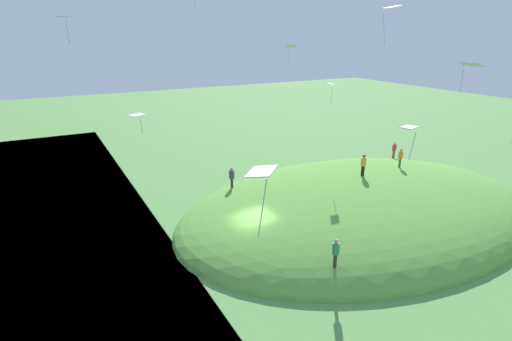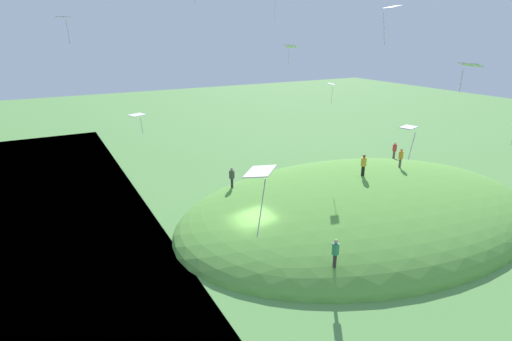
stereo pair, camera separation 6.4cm
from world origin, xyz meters
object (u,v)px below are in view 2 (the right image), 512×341
at_px(person_walking_path, 335,250).
at_px(kite_14, 260,175).
at_px(kite_5, 409,130).
at_px(kite_11, 391,9).
at_px(kite_3, 137,115).
at_px(kite_8, 64,19).
at_px(kite_13, 291,47).
at_px(person_near_shore, 232,175).
at_px(person_watching_kites, 401,156).
at_px(person_with_child, 395,148).
at_px(kite_7, 331,85).
at_px(kite_6, 471,66).
at_px(person_on_hilltop, 364,163).

xyz_separation_m(person_walking_path, kite_14, (-7.68, -5.27, 7.31)).
height_order(person_walking_path, kite_5, kite_5).
bearing_deg(kite_11, kite_3, 133.72).
height_order(kite_5, kite_11, kite_11).
height_order(person_walking_path, kite_14, kite_14).
height_order(kite_3, kite_5, kite_5).
height_order(kite_8, kite_13, kite_8).
distance_m(person_walking_path, person_near_shore, 13.15).
relative_size(person_watching_kites, kite_8, 1.07).
bearing_deg(kite_8, person_with_child, -3.09).
height_order(kite_7, kite_14, kite_14).
relative_size(person_walking_path, kite_6, 1.46).
bearing_deg(person_with_child, kite_13, 64.21).
distance_m(person_with_child, kite_7, 11.13).
bearing_deg(kite_11, kite_14, -148.43).
bearing_deg(kite_11, kite_6, -108.80).
height_order(kite_3, kite_7, kite_7).
height_order(person_on_hilltop, person_with_child, person_on_hilltop).
distance_m(person_with_child, kite_14, 31.95).
height_order(person_with_child, kite_6, kite_6).
bearing_deg(kite_8, kite_14, -80.52).
xyz_separation_m(person_with_child, kite_11, (-12.95, -10.25, 12.27)).
bearing_deg(person_watching_kites, person_with_child, -21.02).
relative_size(person_on_hilltop, kite_7, 1.03).
distance_m(kite_3, kite_5, 20.16).
distance_m(person_with_child, person_watching_kites, 5.61).
height_order(person_watching_kites, kite_13, kite_13).
relative_size(person_near_shore, kite_8, 1.07).
relative_size(kite_3, kite_13, 1.08).
distance_m(person_with_child, kite_8, 31.12).
relative_size(kite_5, kite_13, 0.96).
bearing_deg(kite_8, kite_5, -60.04).
bearing_deg(kite_14, kite_7, 46.66).
xyz_separation_m(person_with_child, kite_8, (-28.73, 1.55, 11.86)).
bearing_deg(kite_6, kite_8, 125.72).
bearing_deg(kite_3, kite_11, -46.28).
bearing_deg(person_on_hilltop, kite_13, 47.73).
bearing_deg(person_near_shore, kite_11, -151.15).
distance_m(person_with_child, kite_3, 25.36).
relative_size(person_on_hilltop, kite_14, 0.78).
relative_size(person_watching_kites, kite_13, 1.22).
height_order(kite_6, kite_14, kite_6).
height_order(person_on_hilltop, kite_3, kite_3).
bearing_deg(kite_14, person_on_hilltop, 38.12).
bearing_deg(kite_14, kite_13, 54.55).
height_order(person_near_shore, kite_3, kite_3).
bearing_deg(person_with_child, kite_6, 104.29).
bearing_deg(person_watching_kites, kite_3, 94.61).
xyz_separation_m(person_on_hilltop, kite_14, (-16.98, -13.32, 5.97)).
distance_m(kite_7, kite_13, 6.48).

